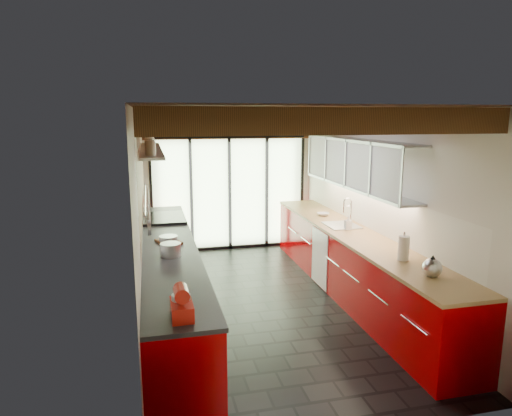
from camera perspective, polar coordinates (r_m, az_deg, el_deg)
name	(u,v)px	position (r m, az deg, el deg)	size (l,w,h in m)	color
ground	(265,302)	(6.41, 1.12, -11.70)	(5.50, 5.50, 0.00)	black
room_shell	(265,184)	(5.96, 1.19, 3.08)	(5.50, 5.50, 5.50)	silver
ceiling_beams	(259,120)	(6.26, 0.33, 10.91)	(3.14, 5.06, 4.90)	#593316
glass_door	(229,163)	(8.57, -3.35, 5.66)	(2.95, 0.10, 2.90)	#C6EAAD
left_counter	(170,278)	(6.07, -10.73, -8.60)	(0.68, 5.00, 0.92)	#A40002
range_stove	(165,247)	(7.45, -11.28, -4.76)	(0.66, 0.90, 0.97)	silver
right_counter	(352,264)	(6.66, 11.88, -6.81)	(0.68, 5.00, 0.92)	#A40002
sink_assembly	(342,223)	(6.88, 10.75, -1.86)	(0.45, 0.52, 0.43)	silver
upper_cabinets_right	(357,164)	(6.71, 12.50, 5.44)	(0.34, 3.00, 3.00)	silver
left_wall_fixtures	(149,173)	(6.00, -13.19, 4.27)	(0.28, 2.60, 0.96)	silver
stand_mixer	(181,304)	(3.80, -9.30, -11.79)	(0.18, 0.31, 0.28)	red
pot_large	(171,250)	(5.41, -10.61, -5.13)	(0.24, 0.24, 0.15)	silver
pot_small	(169,239)	(5.97, -10.88, -3.88)	(0.24, 0.24, 0.09)	silver
cutting_board	(169,242)	(5.97, -10.87, -4.16)	(0.25, 0.35, 0.03)	brown
kettle	(432,267)	(4.98, 21.16, -6.86)	(0.21, 0.25, 0.24)	silver
paper_towel	(404,248)	(5.40, 17.97, -4.83)	(0.15, 0.15, 0.34)	white
soap_bottle	(348,223)	(6.66, 11.45, -1.81)	(0.09, 0.09, 0.20)	silver
bowl	(323,214)	(7.53, 8.41, -0.78)	(0.19, 0.19, 0.05)	silver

